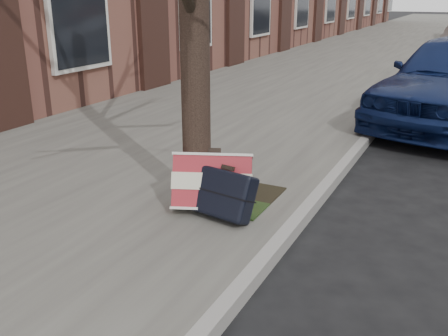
% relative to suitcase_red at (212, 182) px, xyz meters
% --- Properties ---
extents(ground, '(120.00, 120.00, 0.00)m').
position_rel_suitcase_red_xyz_m(ground, '(2.02, -0.81, -0.40)').
color(ground, black).
rests_on(ground, ground).
extents(near_sidewalk, '(5.00, 70.00, 0.12)m').
position_rel_suitcase_red_xyz_m(near_sidewalk, '(-1.68, 14.19, -0.34)').
color(near_sidewalk, slate).
rests_on(near_sidewalk, ground).
extents(dirt_patch, '(0.85, 0.85, 0.02)m').
position_rel_suitcase_red_xyz_m(dirt_patch, '(0.02, 0.39, -0.27)').
color(dirt_patch, black).
rests_on(dirt_patch, near_sidewalk).
extents(suitcase_red, '(0.82, 0.64, 0.56)m').
position_rel_suitcase_red_xyz_m(suitcase_red, '(0.00, 0.00, 0.00)').
color(suitcase_red, maroon).
rests_on(suitcase_red, near_sidewalk).
extents(suitcase_navy, '(0.66, 0.45, 0.47)m').
position_rel_suitcase_red_xyz_m(suitcase_navy, '(0.15, -0.10, -0.04)').
color(suitcase_navy, black).
rests_on(suitcase_navy, near_sidewalk).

